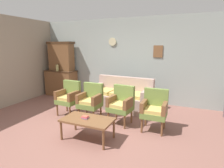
{
  "coord_description": "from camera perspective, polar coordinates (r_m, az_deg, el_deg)",
  "views": [
    {
      "loc": [
        1.84,
        -3.17,
        1.83
      ],
      "look_at": [
        0.01,
        1.11,
        0.85
      ],
      "focal_mm": 29.52,
      "sensor_mm": 36.0,
      "label": 1
    }
  ],
  "objects": [
    {
      "name": "ground_plane",
      "position": [
        4.1,
        -6.48,
        -14.73
      ],
      "size": [
        7.68,
        7.68,
        0.0
      ],
      "primitive_type": "plane",
      "color": "#84564C"
    },
    {
      "name": "wall_back_with_decor",
      "position": [
        6.1,
        5.57,
        7.33
      ],
      "size": [
        6.4,
        0.09,
        2.7
      ],
      "color": "#939E99",
      "rests_on": "ground"
    },
    {
      "name": "side_cabinet",
      "position": [
        7.09,
        -15.42,
        0.36
      ],
      "size": [
        1.16,
        0.55,
        0.93
      ],
      "color": "brown",
      "rests_on": "ground"
    },
    {
      "name": "cabinet_upper_hutch",
      "position": [
        7.04,
        -15.45,
        8.36
      ],
      "size": [
        0.99,
        0.38,
        1.03
      ],
      "color": "brown",
      "rests_on": "side_cabinet"
    },
    {
      "name": "vase_on_cabinet",
      "position": [
        6.86,
        -16.61,
        4.81
      ],
      "size": [
        0.1,
        0.1,
        0.23
      ],
      "primitive_type": "cylinder",
      "color": "tan",
      "rests_on": "side_cabinet"
    },
    {
      "name": "floral_couch",
      "position": [
        5.46,
        2.94,
        -4.12
      ],
      "size": [
        1.83,
        0.94,
        0.9
      ],
      "color": "tan",
      "rests_on": "ground"
    },
    {
      "name": "armchair_near_couch_end",
      "position": [
        5.06,
        -13.21,
        -3.71
      ],
      "size": [
        0.55,
        0.52,
        0.9
      ],
      "color": "olive",
      "rests_on": "ground"
    },
    {
      "name": "armchair_near_cabinet",
      "position": [
        4.64,
        -6.64,
        -4.86
      ],
      "size": [
        0.53,
        0.5,
        0.9
      ],
      "color": "olive",
      "rests_on": "ground"
    },
    {
      "name": "armchair_row_middle",
      "position": [
        4.36,
        2.87,
        -5.91
      ],
      "size": [
        0.57,
        0.55,
        0.9
      ],
      "color": "olive",
      "rests_on": "ground"
    },
    {
      "name": "armchair_by_doorway",
      "position": [
        4.12,
        13.01,
        -7.3
      ],
      "size": [
        0.52,
        0.49,
        0.9
      ],
      "color": "olive",
      "rests_on": "ground"
    },
    {
      "name": "coffee_table",
      "position": [
        3.71,
        -7.57,
        -11.29
      ],
      "size": [
        1.0,
        0.56,
        0.42
      ],
      "color": "brown",
      "rests_on": "ground"
    },
    {
      "name": "book_stack_on_table",
      "position": [
        3.71,
        -8.27,
        -10.17
      ],
      "size": [
        0.13,
        0.11,
        0.05
      ],
      "color": "gray",
      "rests_on": "coffee_table"
    }
  ]
}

